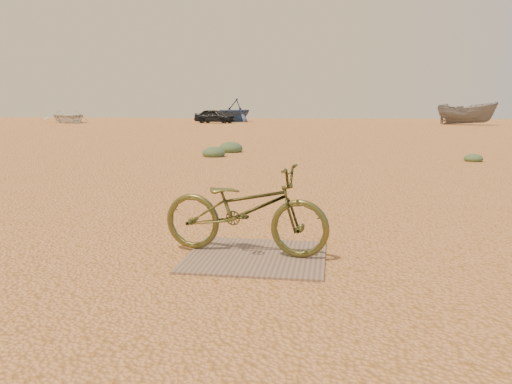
# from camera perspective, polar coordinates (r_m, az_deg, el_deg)

# --- Properties ---
(ground) EXTENTS (120.00, 120.00, 0.00)m
(ground) POSITION_cam_1_polar(r_m,az_deg,el_deg) (4.93, 0.39, -7.25)
(ground) COLOR #E09558
(ground) RESTS_ON ground
(plywood_board) EXTENTS (1.33, 1.21, 0.02)m
(plywood_board) POSITION_cam_1_polar(r_m,az_deg,el_deg) (4.86, 0.00, -7.37)
(plywood_board) COLOR #806853
(plywood_board) RESTS_ON ground
(bicycle) EXTENTS (1.72, 0.79, 0.87)m
(bicycle) POSITION_cam_1_polar(r_m,az_deg,el_deg) (4.85, -1.28, -1.97)
(bicycle) COLOR #4A4B21
(bicycle) RESTS_ON plywood_board
(car) EXTENTS (3.87, 2.17, 1.24)m
(car) POSITION_cam_1_polar(r_m,az_deg,el_deg) (45.43, -4.74, 8.64)
(car) COLOR black
(car) RESTS_ON ground
(boat_near_left) EXTENTS (6.52, 6.82, 1.15)m
(boat_near_left) POSITION_cam_1_polar(r_m,az_deg,el_deg) (49.39, -20.66, 8.08)
(boat_near_left) COLOR beige
(boat_near_left) RESTS_ON ground
(boat_far_left) EXTENTS (5.42, 5.62, 2.27)m
(boat_far_left) POSITION_cam_1_polar(r_m,az_deg,el_deg) (48.99, -2.46, 9.33)
(boat_far_left) COLOR #354D74
(boat_far_left) RESTS_ON ground
(boat_mid_right) EXTENTS (4.95, 3.83, 1.81)m
(boat_mid_right) POSITION_cam_1_polar(r_m,az_deg,el_deg) (44.10, 22.91, 8.25)
(boat_mid_right) COLOR slate
(boat_mid_right) RESTS_ON ground
(kale_a) EXTENTS (0.68, 0.68, 0.37)m
(kale_a) POSITION_cam_1_polar(r_m,az_deg,el_deg) (14.72, -4.85, 4.06)
(kale_a) COLOR #4C6646
(kale_a) RESTS_ON ground
(kale_b) EXTENTS (0.48, 0.48, 0.27)m
(kale_b) POSITION_cam_1_polar(r_m,az_deg,el_deg) (14.58, 23.57, 3.23)
(kale_b) COLOR #4C6646
(kale_b) RESTS_ON ground
(kale_c) EXTENTS (0.78, 0.78, 0.43)m
(kale_c) POSITION_cam_1_polar(r_m,az_deg,el_deg) (16.16, -2.92, 4.58)
(kale_c) COLOR #4C6646
(kale_c) RESTS_ON ground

